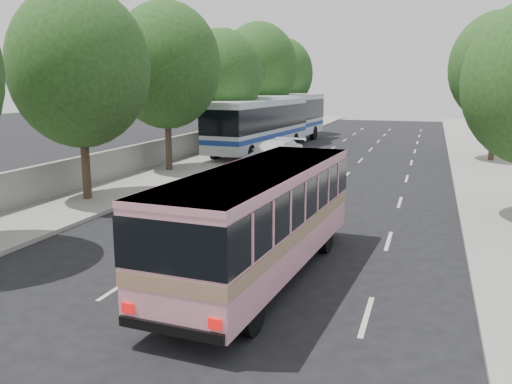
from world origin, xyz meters
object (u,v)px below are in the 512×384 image
at_px(pink_bus, 262,211).
at_px(pink_taxi, 236,189).
at_px(white_pickup, 274,155).
at_px(tour_coach_front, 260,121).
at_px(tour_coach_rear, 284,115).

height_order(pink_bus, pink_taxi, pink_bus).
xyz_separation_m(white_pickup, tour_coach_front, (-2.88, 6.20, 1.47)).
bearing_deg(tour_coach_front, tour_coach_rear, 94.43).
bearing_deg(tour_coach_front, white_pickup, -59.76).
relative_size(pink_bus, tour_coach_front, 0.72).
xyz_separation_m(pink_bus, white_pickup, (-4.72, 17.54, -0.99)).
bearing_deg(white_pickup, tour_coach_front, 121.93).
bearing_deg(pink_taxi, pink_bus, -62.99).
relative_size(pink_bus, pink_taxi, 1.90).
relative_size(white_pickup, tour_coach_front, 0.44).
xyz_separation_m(pink_taxi, tour_coach_rear, (-4.20, 22.92, 1.56)).
bearing_deg(tour_coach_rear, pink_taxi, -74.83).
bearing_deg(tour_coach_rear, tour_coach_front, -86.13).
bearing_deg(white_pickup, tour_coach_rear, 109.57).
bearing_deg(tour_coach_rear, pink_bus, -71.19).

